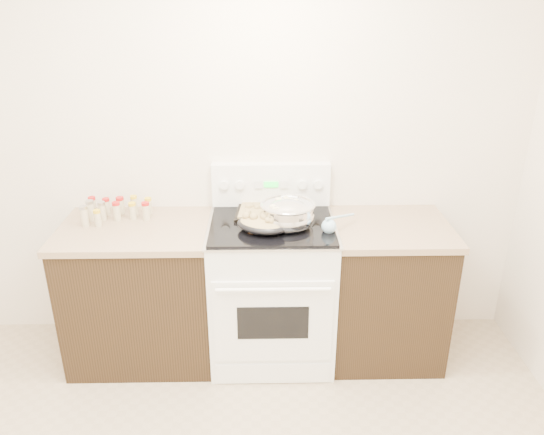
{
  "coord_description": "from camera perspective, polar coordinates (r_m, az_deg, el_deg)",
  "views": [
    {
      "loc": [
        0.29,
        -1.51,
        2.25
      ],
      "look_at": [
        0.35,
        1.37,
        1.0
      ],
      "focal_mm": 35.0,
      "sensor_mm": 36.0,
      "label": 1
    }
  ],
  "objects": [
    {
      "name": "baking_sheet",
      "position": [
        3.32,
        -0.4,
        0.62
      ],
      "size": [
        0.44,
        0.32,
        0.06
      ],
      "color": "black",
      "rests_on": "kitchen_range"
    },
    {
      "name": "mixing_bowl",
      "position": [
        3.14,
        1.7,
        0.31
      ],
      "size": [
        0.34,
        0.34,
        0.19
      ],
      "color": "silver",
      "rests_on": "kitchen_range"
    },
    {
      "name": "roasting_pan",
      "position": [
        3.08,
        -1.05,
        -0.67
      ],
      "size": [
        0.37,
        0.32,
        0.12
      ],
      "color": "black",
      "rests_on": "kitchen_range"
    },
    {
      "name": "counter_left",
      "position": [
        3.53,
        -13.75,
        -7.76
      ],
      "size": [
        0.93,
        0.67,
        0.92
      ],
      "color": "black",
      "rests_on": "ground"
    },
    {
      "name": "kitchen_range",
      "position": [
        3.42,
        -0.02,
        -7.49
      ],
      "size": [
        0.78,
        0.73,
        1.22
      ],
      "color": "white",
      "rests_on": "ground"
    },
    {
      "name": "counter_right",
      "position": [
        3.53,
        12.02,
        -7.55
      ],
      "size": [
        0.73,
        0.67,
        0.92
      ],
      "color": "black",
      "rests_on": "ground"
    },
    {
      "name": "room_shell",
      "position": [
        1.63,
        -11.44,
        3.39
      ],
      "size": [
        4.1,
        3.6,
        2.75
      ],
      "color": "silver",
      "rests_on": "ground"
    },
    {
      "name": "blue_ladle",
      "position": [
        3.11,
        6.26,
        -0.85
      ],
      "size": [
        0.22,
        0.23,
        0.11
      ],
      "color": "#97C3E1",
      "rests_on": "kitchen_range"
    },
    {
      "name": "spice_jars",
      "position": [
        3.45,
        -16.7,
        0.82
      ],
      "size": [
        0.4,
        0.24,
        0.13
      ],
      "color": "#BFB28C",
      "rests_on": "counter_left"
    },
    {
      "name": "wooden_spoon",
      "position": [
        3.11,
        -1.73,
        -1.17
      ],
      "size": [
        0.18,
        0.22,
        0.04
      ],
      "color": "tan",
      "rests_on": "kitchen_range"
    }
  ]
}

